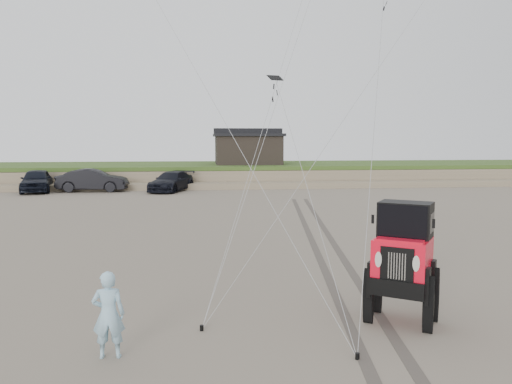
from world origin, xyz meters
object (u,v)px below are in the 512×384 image
at_px(truck_c, 171,182).
at_px(man, 108,314).
at_px(jeep, 402,275).
at_px(cabin, 248,148).
at_px(truck_a, 37,181).
at_px(truck_b, 93,180).

distance_m(truck_c, man, 30.19).
xyz_separation_m(jeep, man, (-6.01, -1.07, -0.24)).
relative_size(cabin, jeep, 1.13).
relative_size(truck_a, truck_b, 0.98).
relative_size(cabin, man, 3.96).
bearing_deg(man, cabin, -101.24).
xyz_separation_m(truck_b, jeep, (12.47, -29.59, 0.18)).
xyz_separation_m(cabin, jeep, (-0.35, -36.92, -2.18)).
xyz_separation_m(truck_a, jeep, (16.69, -29.76, 0.17)).
relative_size(truck_c, man, 3.24).
bearing_deg(man, jeep, -171.68).
bearing_deg(truck_a, jeep, -71.70).
bearing_deg(jeep, truck_b, 147.25).
relative_size(jeep, man, 3.50).
height_order(cabin, truck_c, cabin).
xyz_separation_m(cabin, truck_a, (-17.04, -7.16, -2.35)).
bearing_deg(jeep, cabin, 123.85).
distance_m(truck_a, truck_b, 4.22).
bearing_deg(man, truck_b, -79.83).
xyz_separation_m(truck_a, truck_c, (10.26, -0.63, -0.12)).
relative_size(truck_b, truck_c, 1.01).
height_order(truck_a, truck_c, truck_a).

